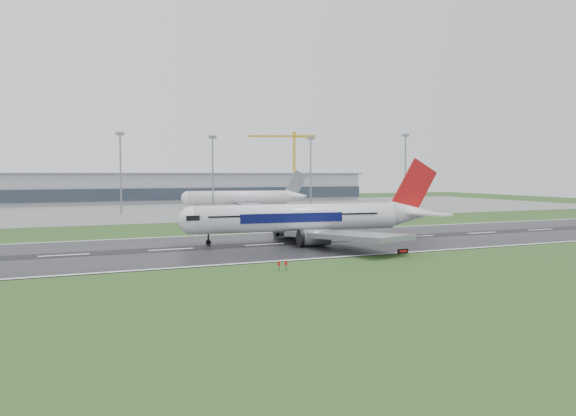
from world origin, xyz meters
name	(u,v)px	position (x,y,z in m)	size (l,w,h in m)	color
ground	(265,245)	(0.00, 0.00, 0.00)	(520.00, 520.00, 0.00)	#234519
runway	(265,245)	(0.00, 0.00, 0.05)	(400.00, 45.00, 0.10)	black
apron	(163,209)	(0.00, 125.00, 0.04)	(400.00, 130.00, 0.08)	slate
terminal	(143,188)	(0.00, 185.00, 7.50)	(240.00, 36.00, 15.00)	#9699A1
main_airliner	(315,201)	(12.88, 1.71, 9.15)	(61.27, 58.35, 18.09)	white
parked_airliner	(243,190)	(31.93, 112.78, 8.20)	(55.41, 51.59, 16.24)	white
tower_crane	(294,165)	(93.45, 200.00, 20.68)	(41.64, 2.27, 41.36)	gold
runway_sign	(403,252)	(19.55, -23.07, 0.52)	(2.30, 0.26, 1.04)	black
floodmast_2	(121,175)	(-19.69, 100.00, 14.70)	(0.64, 0.64, 29.41)	gray
floodmast_3	(213,176)	(15.19, 100.00, 14.55)	(0.64, 0.64, 29.10)	gray
floodmast_4	(311,175)	(57.85, 100.00, 14.88)	(0.64, 0.64, 29.75)	gray
floodmast_5	(405,172)	(105.66, 100.00, 16.12)	(0.64, 0.64, 32.23)	gray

